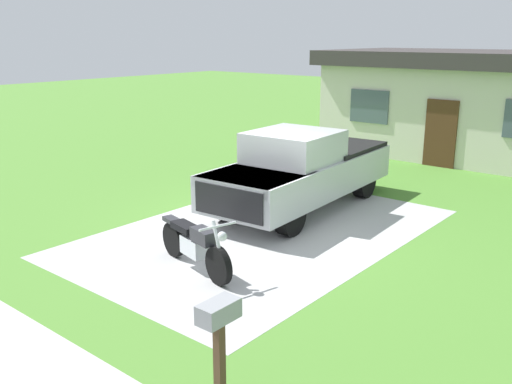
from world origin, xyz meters
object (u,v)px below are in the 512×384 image
at_px(neighbor_house, 471,103).
at_px(pickup_truck, 303,169).
at_px(motorcycle, 195,244).
at_px(mailbox, 219,326).

bearing_deg(neighbor_house, pickup_truck, -95.23).
bearing_deg(pickup_truck, motorcycle, -80.60).
height_order(motorcycle, neighbor_house, neighbor_house).
distance_m(pickup_truck, neighbor_house, 8.90).
bearing_deg(mailbox, pickup_truck, 118.12).
height_order(pickup_truck, neighbor_house, neighbor_house).
relative_size(pickup_truck, mailbox, 4.55).
relative_size(motorcycle, mailbox, 1.72).
xyz_separation_m(motorcycle, pickup_truck, (-0.71, 4.30, 0.48)).
bearing_deg(neighbor_house, motorcycle, -90.42).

